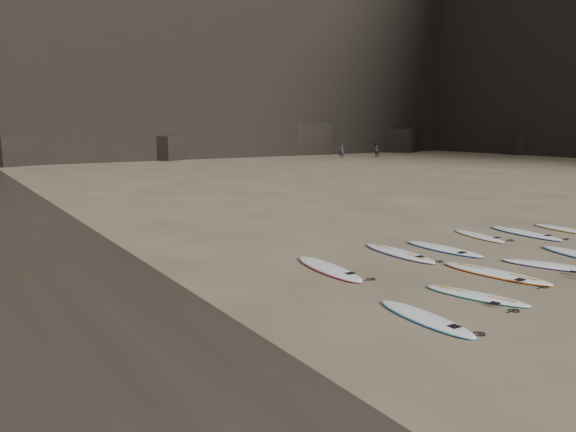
# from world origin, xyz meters

# --- Properties ---
(ground) EXTENTS (240.00, 240.00, 0.00)m
(ground) POSITION_xyz_m (0.00, 0.00, 0.00)
(ground) COLOR #897559
(ground) RESTS_ON ground
(surfboard_0) EXTENTS (0.66, 2.39, 0.09)m
(surfboard_0) POSITION_xyz_m (-4.04, -1.11, 0.04)
(surfboard_0) COLOR white
(surfboard_0) RESTS_ON ground
(surfboard_1) EXTENTS (1.16, 2.28, 0.08)m
(surfboard_1) POSITION_xyz_m (-2.14, -0.72, 0.04)
(surfboard_1) COLOR white
(surfboard_1) RESTS_ON ground
(surfboard_2) EXTENTS (1.09, 2.80, 0.10)m
(surfboard_2) POSITION_xyz_m (-0.33, 0.18, 0.05)
(surfboard_2) COLOR white
(surfboard_2) RESTS_ON ground
(surfboard_3) EXTENTS (1.60, 2.59, 0.09)m
(surfboard_3) POSITION_xyz_m (1.51, -0.18, 0.05)
(surfboard_3) COLOR white
(surfboard_3) RESTS_ON ground
(surfboard_5) EXTENTS (0.88, 2.80, 0.10)m
(surfboard_5) POSITION_xyz_m (-3.43, 2.69, 0.05)
(surfboard_5) COLOR white
(surfboard_5) RESTS_ON ground
(surfboard_6) EXTENTS (0.76, 2.75, 0.10)m
(surfboard_6) POSITION_xyz_m (-0.78, 3.00, 0.05)
(surfboard_6) COLOR white
(surfboard_6) RESTS_ON ground
(surfboard_7) EXTENTS (0.83, 2.63, 0.09)m
(surfboard_7) POSITION_xyz_m (0.67, 2.70, 0.05)
(surfboard_7) COLOR white
(surfboard_7) RESTS_ON ground
(surfboard_8) EXTENTS (0.93, 2.27, 0.08)m
(surfboard_8) POSITION_xyz_m (3.04, 3.40, 0.04)
(surfboard_8) COLOR white
(surfboard_8) RESTS_ON ground
(surfboard_9) EXTENTS (0.87, 2.77, 0.10)m
(surfboard_9) POSITION_xyz_m (4.66, 2.86, 0.05)
(surfboard_9) COLOR white
(surfboard_9) RESTS_ON ground
(surfboard_10) EXTENTS (0.74, 2.49, 0.09)m
(surfboard_10) POSITION_xyz_m (6.38, 2.49, 0.04)
(surfboard_10) COLOR white
(surfboard_10) RESTS_ON ground
(person_a) EXTENTS (0.67, 0.59, 1.53)m
(person_a) POSITION_xyz_m (24.20, 37.64, 0.76)
(person_a) COLOR black
(person_a) RESTS_ON ground
(person_b) EXTENTS (0.86, 0.70, 1.64)m
(person_b) POSITION_xyz_m (28.49, 37.27, 0.82)
(person_b) COLOR black
(person_b) RESTS_ON ground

